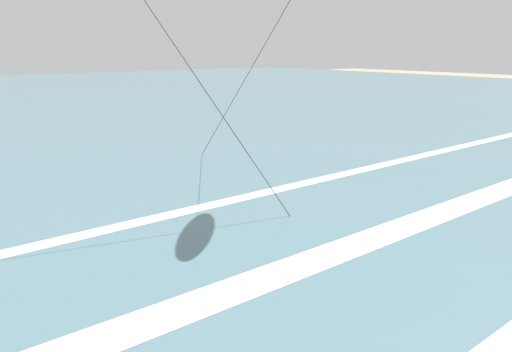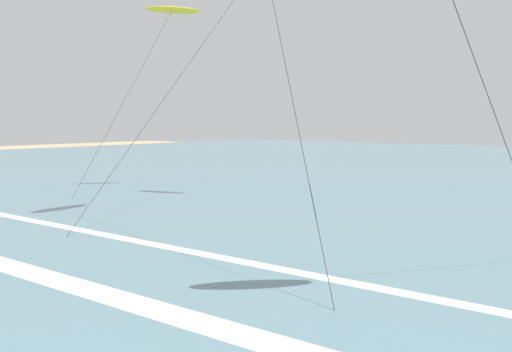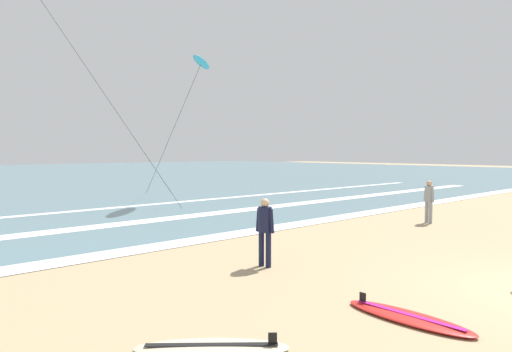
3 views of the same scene
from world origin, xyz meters
name	(u,v)px [view 1 (image 1 of 3)]	position (x,y,z in m)	size (l,w,h in m)	color
wave_foam_mid_break	(339,251)	(0.46, 12.94, 0.01)	(48.92, 0.96, 0.01)	white
wave_foam_outer_break	(187,211)	(-0.84, 17.58, 0.01)	(50.13, 0.54, 0.01)	white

